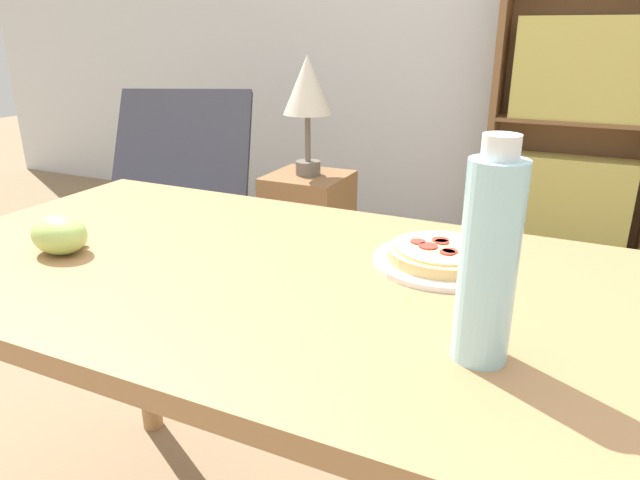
# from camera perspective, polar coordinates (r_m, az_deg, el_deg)

# --- Properties ---
(wall_back) EXTENTS (8.00, 0.05, 2.60)m
(wall_back) POSITION_cam_1_polar(r_m,az_deg,el_deg) (3.46, 18.36, 21.60)
(wall_back) COLOR silver
(wall_back) RESTS_ON ground_plane
(dining_table) EXTENTS (1.31, 0.74, 0.77)m
(dining_table) POSITION_cam_1_polar(r_m,az_deg,el_deg) (1.07, -6.37, -7.77)
(dining_table) COLOR #A37549
(dining_table) RESTS_ON ground_plane
(pizza_on_plate) EXTENTS (0.24, 0.24, 0.04)m
(pizza_on_plate) POSITION_cam_1_polar(r_m,az_deg,el_deg) (1.03, 12.10, -1.61)
(pizza_on_plate) COLOR white
(pizza_on_plate) RESTS_ON dining_table
(grape_bunch) EXTENTS (0.12, 0.09, 0.07)m
(grape_bunch) POSITION_cam_1_polar(r_m,az_deg,el_deg) (1.16, -24.62, 0.50)
(grape_bunch) COLOR #A8CC66
(grape_bunch) RESTS_ON dining_table
(drink_bottle) EXTENTS (0.07, 0.07, 0.28)m
(drink_bottle) POSITION_cam_1_polar(r_m,az_deg,el_deg) (0.71, 16.52, -1.91)
(drink_bottle) COLOR #A3DBEA
(drink_bottle) RESTS_ON dining_table
(lounge_chair_near) EXTENTS (0.89, 0.96, 0.88)m
(lounge_chair_near) POSITION_cam_1_polar(r_m,az_deg,el_deg) (2.91, -14.01, 2.08)
(lounge_chair_near) COLOR slate
(lounge_chair_near) RESTS_ON ground_plane
(bookshelf) EXTENTS (0.85, 0.25, 1.44)m
(bookshelf) POSITION_cam_1_polar(r_m,az_deg,el_deg) (3.31, 24.08, 9.74)
(bookshelf) COLOR brown
(bookshelf) RESTS_ON ground_plane
(side_table) EXTENTS (0.34, 0.34, 0.56)m
(side_table) POSITION_cam_1_polar(r_m,az_deg,el_deg) (2.63, -1.15, 0.61)
(side_table) COLOR brown
(side_table) RESTS_ON ground_plane
(table_lamp) EXTENTS (0.21, 0.21, 0.51)m
(table_lamp) POSITION_cam_1_polar(r_m,az_deg,el_deg) (2.49, -1.26, 14.69)
(table_lamp) COLOR #665B51
(table_lamp) RESTS_ON side_table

